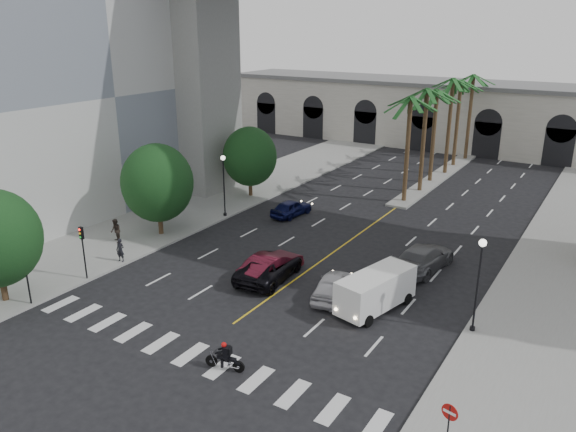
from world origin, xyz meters
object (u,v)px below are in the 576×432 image
object	(u,v)px
cargo_van	(375,290)
lamp_post_left_far	(224,181)
car_b	(271,265)
car_e	(291,208)
lamp_post_right	(479,278)
pedestrian_a	(120,250)
car_a	(333,285)
traffic_signal_far	(83,244)
do_not_enter_sign	(449,422)
pedestrian_b	(116,231)
motorcycle_rider	(226,357)
traffic_signal_near	(25,266)
car_c	(269,267)
car_d	(423,258)

from	to	relation	value
cargo_van	lamp_post_left_far	bearing A→B (deg)	168.14
car_b	car_e	bearing A→B (deg)	-60.47
lamp_post_right	car_e	xyz separation A→B (m)	(-18.21, 11.26, -2.51)
lamp_post_left_far	car_b	size ratio (longest dim) A/B	1.06
car_b	pedestrian_a	xyz separation A→B (m)	(-10.00, -3.54, 0.14)
car_a	car_b	world-z (taller)	car_b
car_a	cargo_van	world-z (taller)	cargo_van
pedestrian_a	traffic_signal_far	bearing A→B (deg)	-98.99
lamp_post_left_far	car_b	distance (m)	12.88
lamp_post_left_far	car_a	distance (m)	16.94
car_a	car_b	xyz separation A→B (m)	(-4.68, 0.37, 0.06)
traffic_signal_far	cargo_van	bearing A→B (deg)	19.61
car_b	car_e	world-z (taller)	car_b
cargo_van	do_not_enter_sign	size ratio (longest dim) A/B	2.06
lamp_post_right	pedestrian_b	distance (m)	26.02
car_a	car_e	size ratio (longest dim) A/B	1.08
car_e	pedestrian_a	xyz separation A→B (m)	(-4.69, -14.69, 0.26)
motorcycle_rider	traffic_signal_near	bearing A→B (deg)	172.00
traffic_signal_near	pedestrian_a	size ratio (longest dim) A/B	2.23
lamp_post_left_far	motorcycle_rider	distance (m)	22.45
pedestrian_a	pedestrian_b	xyz separation A→B (m)	(-3.01, 2.31, 0.08)
lamp_post_right	do_not_enter_sign	world-z (taller)	lamp_post_right
pedestrian_a	car_c	bearing A→B (deg)	5.74
pedestrian_a	do_not_enter_sign	bearing A→B (deg)	-28.06
car_e	pedestrian_a	size ratio (longest dim) A/B	2.55
lamp_post_right	motorcycle_rider	xyz separation A→B (m)	(-9.08, -9.58, -2.56)
do_not_enter_sign	car_d	bearing A→B (deg)	124.96
car_e	car_a	bearing A→B (deg)	137.78
traffic_signal_far	car_d	world-z (taller)	traffic_signal_far
car_d	car_e	bearing A→B (deg)	-13.40
lamp_post_left_far	do_not_enter_sign	bearing A→B (deg)	-36.65
lamp_post_right	pedestrian_a	distance (m)	23.27
lamp_post_left_far	do_not_enter_sign	distance (m)	30.44
do_not_enter_sign	motorcycle_rider	bearing A→B (deg)	-169.65
lamp_post_left_far	pedestrian_b	bearing A→B (deg)	-108.83
lamp_post_left_far	pedestrian_b	xyz separation A→B (m)	(-3.11, -9.12, -2.17)
traffic_signal_near	car_b	xyz separation A→B (m)	(9.80, 10.61, -1.68)
lamp_post_left_far	motorcycle_rider	size ratio (longest dim) A/B	2.66
motorcycle_rider	pedestrian_b	size ratio (longest dim) A/B	1.12
traffic_signal_near	cargo_van	xyz separation A→B (m)	(17.23, 10.14, -1.26)
lamp_post_right	car_e	world-z (taller)	lamp_post_right
car_b	lamp_post_left_far	bearing A→B (deg)	-34.49
car_c	car_e	xyz separation A→B (m)	(-5.31, 11.35, -0.09)
car_d	pedestrian_a	xyz separation A→B (m)	(-17.94, -9.91, 0.11)
car_c	car_d	bearing A→B (deg)	-145.85
lamp_post_right	car_c	bearing A→B (deg)	-179.59
lamp_post_right	pedestrian_a	size ratio (longest dim) A/B	3.27
lamp_post_left_far	traffic_signal_far	distance (m)	14.52
pedestrian_b	car_e	bearing A→B (deg)	87.20
car_a	pedestrian_b	world-z (taller)	pedestrian_b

